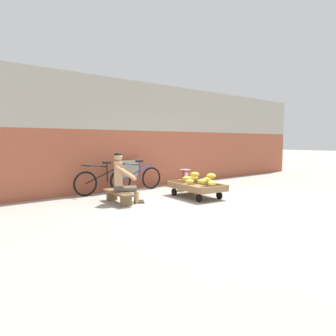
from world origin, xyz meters
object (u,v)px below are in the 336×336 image
(banana_cart, at_px, (196,188))
(bicycle_near_left, at_px, (104,181))
(weighing_scale, at_px, (185,174))
(bicycle_far_left, at_px, (136,178))
(low_bench, at_px, (119,194))
(sign_board, at_px, (128,175))
(plastic_crate, at_px, (185,185))
(vendor_seated, at_px, (122,178))

(banana_cart, distance_m, bicycle_near_left, 2.44)
(weighing_scale, xyz_separation_m, bicycle_far_left, (-1.14, 0.80, -0.10))
(weighing_scale, bearing_deg, low_bench, -170.43)
(low_bench, xyz_separation_m, bicycle_far_left, (1.27, 1.21, 0.15))
(bicycle_near_left, bearing_deg, low_bench, -102.86)
(sign_board, bearing_deg, bicycle_near_left, -164.46)
(plastic_crate, bearing_deg, weighing_scale, -90.00)
(plastic_crate, relative_size, weighing_scale, 1.20)
(bicycle_far_left, bearing_deg, plastic_crate, -35.11)
(plastic_crate, height_order, sign_board, sign_board)
(low_bench, distance_m, sign_board, 1.94)
(vendor_seated, relative_size, bicycle_near_left, 0.69)
(vendor_seated, xyz_separation_m, sign_board, (1.10, 1.57, -0.14))
(vendor_seated, xyz_separation_m, bicycle_near_left, (0.21, 1.32, -0.21))
(banana_cart, bearing_deg, low_bench, 162.47)
(bicycle_near_left, bearing_deg, bicycle_far_left, -4.15)
(sign_board, bearing_deg, weighing_scale, -42.37)
(plastic_crate, bearing_deg, banana_cart, -118.93)
(bicycle_near_left, xyz_separation_m, bicycle_far_left, (0.98, -0.07, 0.00))
(banana_cart, height_order, vendor_seated, vendor_seated)
(low_bench, relative_size, plastic_crate, 3.12)
(weighing_scale, height_order, sign_board, sign_board)
(plastic_crate, relative_size, bicycle_far_left, 0.22)
(bicycle_far_left, bearing_deg, vendor_seated, -133.67)
(bicycle_near_left, distance_m, bicycle_far_left, 0.98)
(plastic_crate, distance_m, bicycle_far_left, 1.41)
(low_bench, bearing_deg, bicycle_far_left, 43.56)
(sign_board, bearing_deg, vendor_seated, -125.15)
(vendor_seated, height_order, plastic_crate, vendor_seated)
(vendor_seated, distance_m, sign_board, 1.92)
(banana_cart, bearing_deg, weighing_scale, 61.04)
(vendor_seated, xyz_separation_m, plastic_crate, (2.33, 0.45, -0.42))
(weighing_scale, height_order, bicycle_near_left, bicycle_near_left)
(sign_board, bearing_deg, bicycle_far_left, -74.39)
(banana_cart, xyz_separation_m, bicycle_far_left, (-0.59, 1.79, 0.11))
(banana_cart, distance_m, vendor_seated, 1.89)
(weighing_scale, bearing_deg, bicycle_near_left, 157.60)
(bicycle_far_left, bearing_deg, low_bench, -136.44)
(banana_cart, distance_m, plastic_crate, 1.14)
(low_bench, relative_size, bicycle_near_left, 0.68)
(low_bench, xyz_separation_m, sign_board, (1.18, 1.53, 0.23))
(low_bench, relative_size, sign_board, 1.30)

